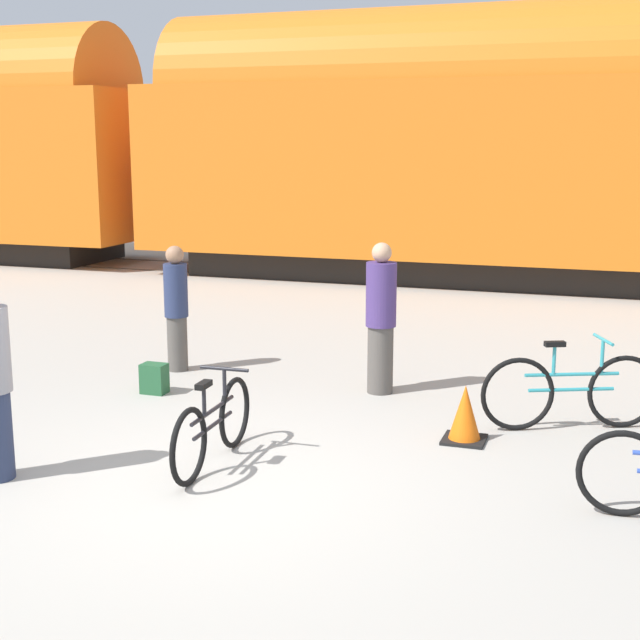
# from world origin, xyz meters

# --- Properties ---
(ground_plane) EXTENTS (80.00, 80.00, 0.00)m
(ground_plane) POSITION_xyz_m (0.00, 0.00, 0.00)
(ground_plane) COLOR #A8A399
(freight_train) EXTENTS (41.14, 3.07, 5.37)m
(freight_train) POSITION_xyz_m (0.00, 11.55, 2.81)
(freight_train) COLOR black
(freight_train) RESTS_ON ground_plane
(rail_near) EXTENTS (53.14, 0.07, 0.01)m
(rail_near) POSITION_xyz_m (0.00, 10.84, 0.01)
(rail_near) COLOR #4C4238
(rail_near) RESTS_ON ground_plane
(rail_far) EXTENTS (53.14, 0.07, 0.01)m
(rail_far) POSITION_xyz_m (0.00, 12.27, 0.01)
(rail_far) COLOR #4C4238
(rail_far) RESTS_ON ground_plane
(bicycle_teal) EXTENTS (1.68, 0.77, 0.92)m
(bicycle_teal) POSITION_xyz_m (2.69, 2.48, 0.39)
(bicycle_teal) COLOR black
(bicycle_teal) RESTS_ON ground_plane
(bicycle_black) EXTENTS (0.46, 1.64, 0.82)m
(bicycle_black) POSITION_xyz_m (-0.21, 0.46, 0.35)
(bicycle_black) COLOR black
(bicycle_black) RESTS_ON ground_plane
(person_in_purple) EXTENTS (0.34, 0.34, 1.70)m
(person_in_purple) POSITION_xyz_m (0.58, 3.14, 0.85)
(person_in_purple) COLOR #514C47
(person_in_purple) RESTS_ON ground_plane
(person_in_navy) EXTENTS (0.29, 0.29, 1.55)m
(person_in_navy) POSITION_xyz_m (-2.05, 3.29, 0.79)
(person_in_navy) COLOR #514C47
(person_in_navy) RESTS_ON ground_plane
(backpack) EXTENTS (0.28, 0.20, 0.34)m
(backpack) POSITION_xyz_m (-1.82, 2.29, 0.17)
(backpack) COLOR #235633
(backpack) RESTS_ON ground_plane
(traffic_cone) EXTENTS (0.40, 0.40, 0.55)m
(traffic_cone) POSITION_xyz_m (1.77, 1.78, 0.25)
(traffic_cone) COLOR black
(traffic_cone) RESTS_ON ground_plane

